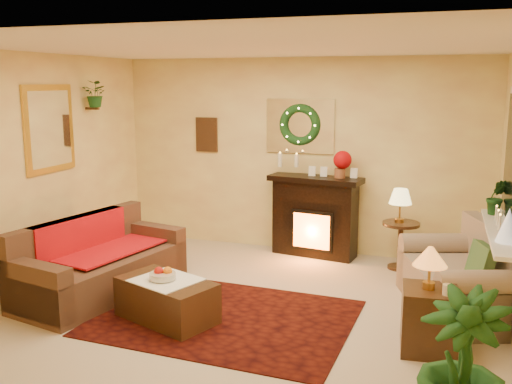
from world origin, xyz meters
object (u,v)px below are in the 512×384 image
(fireplace, at_px, (315,215))
(coffee_table, at_px, (167,299))
(side_table_round, at_px, (400,243))
(loveseat, at_px, (460,271))
(end_table_square, at_px, (429,321))
(sofa, at_px, (101,256))

(fireplace, height_order, coffee_table, fireplace)
(fireplace, height_order, side_table_round, fireplace)
(coffee_table, bearing_deg, side_table_round, 70.04)
(loveseat, distance_m, end_table_square, 1.05)
(fireplace, bearing_deg, sofa, -122.76)
(sofa, xyz_separation_m, side_table_round, (3.01, 1.89, -0.10))
(sofa, height_order, coffee_table, sofa)
(end_table_square, bearing_deg, sofa, 174.96)
(loveseat, bearing_deg, coffee_table, -176.22)
(fireplace, height_order, end_table_square, fireplace)
(sofa, distance_m, side_table_round, 3.56)
(fireplace, distance_m, coffee_table, 2.72)
(fireplace, bearing_deg, side_table_round, -2.83)
(loveseat, bearing_deg, side_table_round, 100.30)
(loveseat, xyz_separation_m, end_table_square, (-0.26, -1.00, -0.15))
(fireplace, xyz_separation_m, end_table_square, (1.53, -2.43, -0.28))
(side_table_round, xyz_separation_m, end_table_square, (0.40, -2.19, -0.06))
(sofa, height_order, fireplace, fireplace)
(end_table_square, bearing_deg, coffee_table, -177.18)
(fireplace, bearing_deg, coffee_table, -100.52)
(side_table_round, bearing_deg, coffee_table, -131.18)
(sofa, xyz_separation_m, loveseat, (3.68, 0.70, -0.01))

